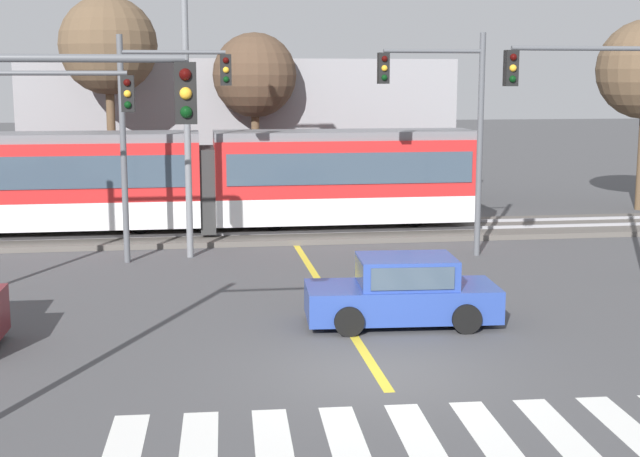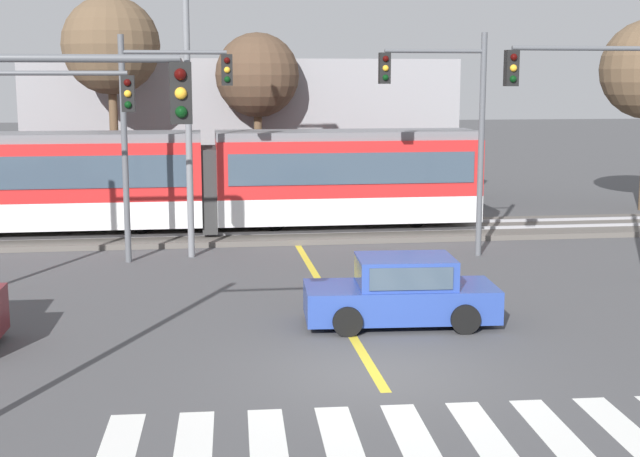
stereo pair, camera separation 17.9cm
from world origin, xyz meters
name	(u,v)px [view 1 (the left image)]	position (x,y,z in m)	size (l,w,h in m)	color
ground_plane	(377,373)	(0.00, 0.00, 0.00)	(200.00, 200.00, 0.00)	#474749
track_bed	(290,233)	(0.00, 14.85, 0.09)	(120.00, 4.00, 0.18)	#56514C
rail_near	(292,232)	(0.00, 14.13, 0.23)	(120.00, 0.08, 0.10)	#939399
rail_far	(288,225)	(0.00, 15.57, 0.23)	(120.00, 0.08, 0.10)	#939399
light_rail_tram	(207,178)	(-2.82, 14.84, 2.05)	(18.50, 2.64, 3.43)	silver
crosswalk_stripe_0	(123,451)	(-4.40, -2.89, 0.00)	(0.56, 2.80, 0.01)	silver
crosswalk_stripe_1	(199,447)	(-3.30, -2.93, 0.00)	(0.56, 2.80, 0.01)	silver
crosswalk_stripe_2	(273,444)	(-2.20, -2.97, 0.00)	(0.56, 2.80, 0.01)	silver
crosswalk_stripe_3	(347,441)	(-1.10, -3.01, 0.00)	(0.56, 2.80, 0.01)	silver
crosswalk_stripe_4	(419,438)	(0.00, -3.05, 0.00)	(0.56, 2.80, 0.01)	silver
crosswalk_stripe_5	(489,435)	(1.10, -3.09, 0.00)	(0.56, 2.80, 0.01)	silver
crosswalk_stripe_6	(559,432)	(2.20, -3.13, 0.00)	(0.56, 2.80, 0.01)	silver
crosswalk_stripe_7	(627,429)	(3.30, -3.17, 0.00)	(0.56, 2.80, 0.01)	silver
lane_centre_line	(329,297)	(0.00, 5.90, 0.00)	(0.20, 13.90, 0.01)	gold
sedan_crossing	(402,293)	(1.23, 3.21, 0.70)	(4.30, 2.11, 1.52)	#284293
traffic_light_mid_left	(23,136)	(-7.40, 7.26, 3.98)	(4.25, 0.38, 6.05)	#515459
traffic_light_far_left	(158,116)	(-4.26, 10.92, 4.29)	(3.25, 0.38, 6.62)	#515459
traffic_light_mid_right	(607,118)	(7.36, 6.44, 4.37)	(4.25, 0.38, 6.64)	#515459
traffic_light_far_right	(448,114)	(4.31, 10.49, 4.33)	(3.25, 0.38, 6.72)	#515459
traffic_light_near_left	(31,171)	(-5.62, -2.08, 4.04)	(3.75, 0.38, 6.15)	#515459
street_lamp_centre	(191,85)	(-3.28, 11.47, 5.20)	(1.83, 0.28, 9.31)	slate
bare_tree_west	(108,47)	(-6.24, 18.41, 6.53)	(3.58, 3.58, 8.36)	brown
bare_tree_east	(255,76)	(-0.82, 19.67, 5.47)	(3.27, 3.27, 7.15)	brown
building_backdrop_far	(239,132)	(-1.25, 23.37, 3.08)	(17.60, 6.00, 6.17)	gray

